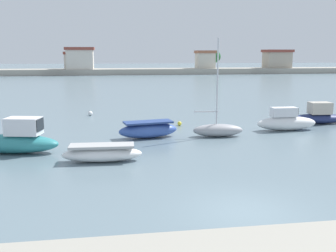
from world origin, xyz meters
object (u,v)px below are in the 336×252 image
object	(u,v)px
moored_boat_2	(148,130)
moored_boat_0	(14,140)
mooring_buoy_3	(180,124)
moored_boat_1	(102,153)
mooring_buoy_1	(90,113)
moored_boat_3	(218,129)
moored_boat_4	(286,122)
moored_boat_5	(318,116)

from	to	relation	value
moored_boat_2	moored_boat_0	bearing A→B (deg)	-170.62
moored_boat_0	mooring_buoy_3	world-z (taller)	moored_boat_0
moored_boat_1	mooring_buoy_1	bearing A→B (deg)	97.31
moored_boat_3	mooring_buoy_1	world-z (taller)	moored_boat_3
moored_boat_0	mooring_buoy_1	size ratio (longest dim) A/B	13.16
mooring_buoy_3	moored_boat_0	bearing A→B (deg)	-147.68
moored_boat_1	moored_boat_2	size ratio (longest dim) A/B	1.01
moored_boat_1	moored_boat_3	distance (m)	8.91
moored_boat_3	moored_boat_4	distance (m)	5.54
moored_boat_0	mooring_buoy_1	world-z (taller)	moored_boat_0
moored_boat_4	mooring_buoy_1	distance (m)	16.59
moored_boat_1	moored_boat_4	size ratio (longest dim) A/B	0.94
moored_boat_1	mooring_buoy_3	xyz separation A→B (m)	(5.64, 9.07, -0.26)
moored_boat_3	moored_boat_5	bearing A→B (deg)	25.35
moored_boat_5	moored_boat_1	bearing A→B (deg)	-149.51
moored_boat_0	moored_boat_2	bearing A→B (deg)	31.50
mooring_buoy_3	moored_boat_1	bearing A→B (deg)	-121.87
moored_boat_0	mooring_buoy_3	bearing A→B (deg)	44.25
moored_boat_0	moored_boat_4	xyz separation A→B (m)	(17.62, 3.71, -0.07)
moored_boat_3	moored_boat_5	xyz separation A→B (m)	(9.10, 3.49, 0.11)
moored_boat_4	moored_boat_2	bearing A→B (deg)	-174.01
moored_boat_0	moored_boat_1	bearing A→B (deg)	-15.42
moored_boat_5	moored_boat_2	bearing A→B (deg)	-163.28
moored_boat_0	moored_boat_5	xyz separation A→B (m)	(21.33, 5.90, -0.11)
moored_boat_0	moored_boat_5	distance (m)	22.13
moored_boat_2	moored_boat_5	xyz separation A→B (m)	(13.67, 3.18, 0.06)
moored_boat_1	moored_boat_2	world-z (taller)	moored_boat_2
moored_boat_4	moored_boat_5	xyz separation A→B (m)	(3.71, 2.19, -0.04)
mooring_buoy_1	moored_boat_4	bearing A→B (deg)	-31.67
moored_boat_0	moored_boat_2	distance (m)	8.13
moored_boat_3	moored_boat_5	world-z (taller)	moored_boat_3
moored_boat_3	moored_boat_4	world-z (taller)	moored_boat_3
moored_boat_3	mooring_buoy_3	bearing A→B (deg)	117.70
moored_boat_0	moored_boat_4	size ratio (longest dim) A/B	1.24
moored_boat_1	moored_boat_5	size ratio (longest dim) A/B	0.87
moored_boat_0	mooring_buoy_1	distance (m)	12.91
moored_boat_0	moored_boat_2	size ratio (longest dim) A/B	1.33
mooring_buoy_1	moored_boat_3	bearing A→B (deg)	-48.89
moored_boat_3	mooring_buoy_1	xyz separation A→B (m)	(-8.73, 10.00, -0.27)
moored_boat_0	moored_boat_3	xyz separation A→B (m)	(12.23, 2.41, -0.22)
moored_boat_5	mooring_buoy_1	bearing A→B (deg)	163.56
moored_boat_1	mooring_buoy_1	xyz separation A→B (m)	(-1.28, 14.89, -0.21)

